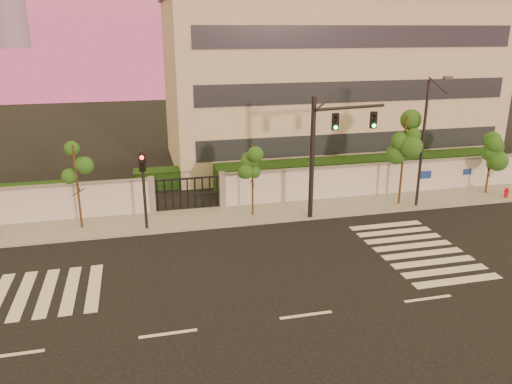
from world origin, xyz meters
TOP-DOWN VIEW (x-y plane):
  - ground at (0.00, 0.00)m, footprint 120.00×120.00m
  - sidewalk at (0.00, 10.50)m, footprint 60.00×3.00m
  - perimeter_wall at (0.10, 12.00)m, footprint 60.00×0.36m
  - hedge_row at (1.17, 14.74)m, footprint 41.00×4.25m
  - institutional_building at (9.00, 21.99)m, footprint 24.40×12.40m
  - road_markings at (-1.58, 3.76)m, footprint 57.00×7.62m
  - street_tree_c at (-8.67, 10.48)m, footprint 1.43×1.14m
  - street_tree_d at (0.40, 10.25)m, footprint 1.31×1.05m
  - street_tree_e at (9.26, 10.04)m, footprint 1.65×1.31m
  - street_tree_f at (15.61, 10.60)m, footprint 1.55×1.23m
  - traffic_signal_main at (4.22, 9.13)m, footprint 4.24×0.87m
  - traffic_signal_secondary at (-5.41, 9.53)m, footprint 0.33×0.33m
  - streetlight_east at (10.05, 9.31)m, footprint 0.46×1.85m
  - fire_hydrant at (16.17, 9.46)m, footprint 0.30×0.29m

SIDE VIEW (x-z plane):
  - ground at x=0.00m, z-range 0.00..0.00m
  - road_markings at x=-1.58m, z-range 0.00..0.02m
  - sidewalk at x=0.00m, z-range 0.00..0.15m
  - fire_hydrant at x=16.17m, z-range 0.00..0.77m
  - hedge_row at x=1.17m, z-range -0.08..1.72m
  - perimeter_wall at x=0.10m, z-range -0.03..2.17m
  - traffic_signal_secondary at x=-5.41m, z-range 0.57..4.82m
  - street_tree_f at x=15.61m, z-range 0.90..4.71m
  - street_tree_d at x=0.40m, z-range 0.97..5.10m
  - street_tree_c at x=-8.67m, z-range 1.07..5.60m
  - street_tree_e at x=9.26m, z-range 1.26..6.62m
  - streetlight_east at x=10.05m, z-range 0.31..8.00m
  - traffic_signal_main at x=4.22m, z-range 0.89..7.62m
  - institutional_building at x=9.00m, z-range 0.03..12.28m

